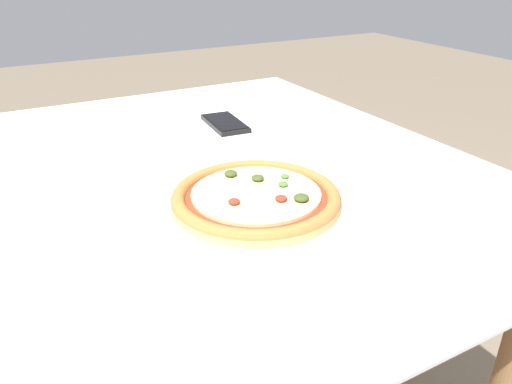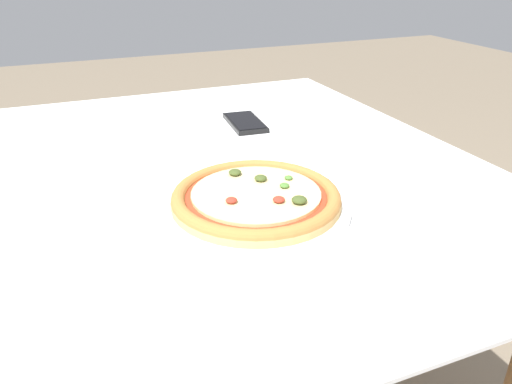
{
  "view_description": "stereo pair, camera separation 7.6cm",
  "coord_description": "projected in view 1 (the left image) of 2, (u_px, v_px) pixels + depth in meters",
  "views": [
    {
      "loc": [
        -0.12,
        -0.79,
        1.11
      ],
      "look_at": [
        0.2,
        -0.19,
        0.77
      ],
      "focal_mm": 35.0,
      "sensor_mm": 36.0,
      "label": 1
    },
    {
      "loc": [
        -0.05,
        -0.82,
        1.11
      ],
      "look_at": [
        0.2,
        -0.19,
        0.77
      ],
      "focal_mm": 35.0,
      "sensor_mm": 36.0,
      "label": 2
    }
  ],
  "objects": [
    {
      "name": "dining_table",
      "position": [
        101.0,
        230.0,
        0.87
      ],
      "size": [
        1.37,
        1.11,
        0.74
      ],
      "color": "#997047",
      "rests_on": "ground_plane"
    },
    {
      "name": "cell_phone",
      "position": [
        225.0,
        123.0,
        1.14
      ],
      "size": [
        0.08,
        0.15,
        0.01
      ],
      "color": "black",
      "rests_on": "dining_table"
    },
    {
      "name": "pizza_plate",
      "position": [
        256.0,
        200.0,
        0.77
      ],
      "size": [
        0.29,
        0.29,
        0.04
      ],
      "color": "white",
      "rests_on": "dining_table"
    }
  ]
}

